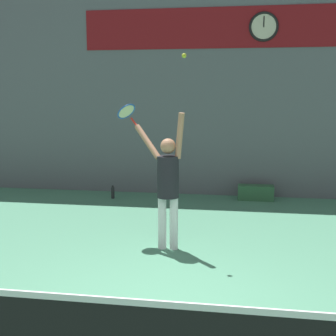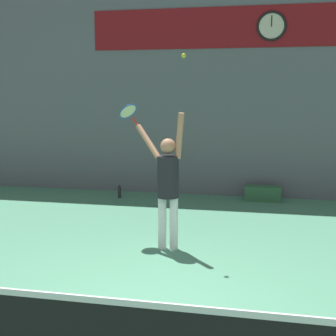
% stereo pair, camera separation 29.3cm
% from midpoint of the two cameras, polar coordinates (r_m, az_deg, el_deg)
% --- Properties ---
extents(ground_plane, '(18.00, 18.00, 0.00)m').
position_cam_midpoint_polar(ground_plane, '(5.31, -0.14, -17.80)').
color(ground_plane, '#4C8C6B').
extents(back_wall, '(18.00, 0.10, 5.00)m').
position_cam_midpoint_polar(back_wall, '(11.03, 6.75, 9.55)').
color(back_wall, slate).
rests_on(back_wall, ground_plane).
extents(sponsor_banner, '(5.84, 0.02, 0.91)m').
position_cam_midpoint_polar(sponsor_banner, '(11.06, 6.86, 16.63)').
color(sponsor_banner, maroon).
extents(scoreboard_clock, '(0.66, 0.06, 0.66)m').
position_cam_midpoint_polar(scoreboard_clock, '(11.00, 13.29, 16.50)').
color(scoreboard_clock, beige).
extents(tennis_player, '(0.88, 0.55, 2.12)m').
position_cam_midpoint_polar(tennis_player, '(7.15, 1.12, -1.59)').
color(tennis_player, white).
rests_on(tennis_player, ground_plane).
extents(tennis_racket, '(0.42, 0.40, 0.37)m').
position_cam_midpoint_polar(tennis_racket, '(7.64, -3.74, 6.82)').
color(tennis_racket, red).
extents(tennis_ball, '(0.07, 0.07, 0.07)m').
position_cam_midpoint_polar(tennis_ball, '(6.92, 3.18, 13.53)').
color(tennis_ball, '#CCDB2D').
extents(water_bottle, '(0.08, 0.08, 0.30)m').
position_cam_midpoint_polar(water_bottle, '(10.88, -5.17, -2.94)').
color(water_bottle, '#262628').
rests_on(water_bottle, ground_plane).
extents(equipment_bag, '(0.80, 0.32, 0.34)m').
position_cam_midpoint_polar(equipment_bag, '(10.79, 12.22, -3.05)').
color(equipment_bag, '#33663F').
rests_on(equipment_bag, ground_plane).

